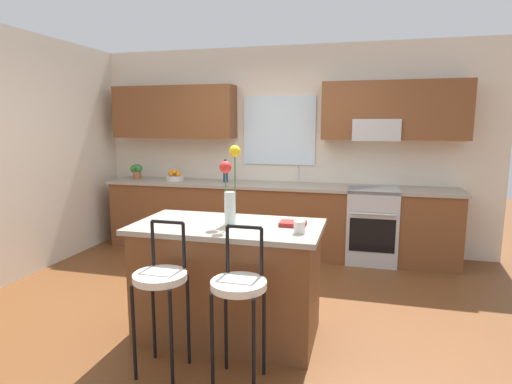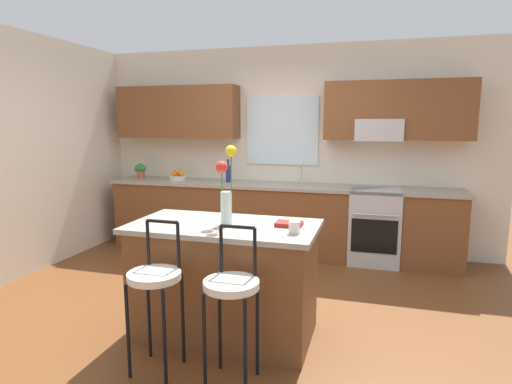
{
  "view_description": "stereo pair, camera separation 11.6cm",
  "coord_description": "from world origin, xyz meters",
  "px_view_note": "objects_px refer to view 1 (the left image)",
  "views": [
    {
      "loc": [
        1.13,
        -3.59,
        1.7
      ],
      "look_at": [
        0.05,
        0.55,
        1.0
      ],
      "focal_mm": 29.56,
      "sensor_mm": 36.0,
      "label": 1
    },
    {
      "loc": [
        1.24,
        -3.56,
        1.7
      ],
      "look_at": [
        0.05,
        0.55,
        1.0
      ],
      "focal_mm": 29.56,
      "sensor_mm": 36.0,
      "label": 2
    }
  ],
  "objects_px": {
    "fruit_bowl_oranges": "(175,177)",
    "bar_stool_middle": "(239,292)",
    "bar_stool_near": "(161,284)",
    "potted_plant_small": "(136,170)",
    "cookbook": "(293,224)",
    "flower_vase": "(230,189)",
    "oven_range": "(372,225)",
    "kitchen_island": "(228,280)",
    "mug_ceramic": "(299,227)",
    "bottle_olive_oil": "(226,173)"
  },
  "relations": [
    {
      "from": "bar_stool_near",
      "to": "fruit_bowl_oranges",
      "type": "relative_size",
      "value": 4.34
    },
    {
      "from": "bar_stool_middle",
      "to": "fruit_bowl_oranges",
      "type": "relative_size",
      "value": 4.34
    },
    {
      "from": "bar_stool_middle",
      "to": "mug_ceramic",
      "type": "distance_m",
      "value": 0.65
    },
    {
      "from": "mug_ceramic",
      "to": "potted_plant_small",
      "type": "relative_size",
      "value": 0.41
    },
    {
      "from": "bar_stool_near",
      "to": "cookbook",
      "type": "distance_m",
      "value": 1.08
    },
    {
      "from": "kitchen_island",
      "to": "flower_vase",
      "type": "height_order",
      "value": "flower_vase"
    },
    {
      "from": "bar_stool_middle",
      "to": "mug_ceramic",
      "type": "bearing_deg",
      "value": 56.37
    },
    {
      "from": "cookbook",
      "to": "bottle_olive_oil",
      "type": "height_order",
      "value": "bottle_olive_oil"
    },
    {
      "from": "flower_vase",
      "to": "potted_plant_small",
      "type": "xyz_separation_m",
      "value": [
        -2.12,
        2.25,
        -0.16
      ]
    },
    {
      "from": "cookbook",
      "to": "fruit_bowl_oranges",
      "type": "height_order",
      "value": "fruit_bowl_oranges"
    },
    {
      "from": "fruit_bowl_oranges",
      "to": "potted_plant_small",
      "type": "height_order",
      "value": "potted_plant_small"
    },
    {
      "from": "bar_stool_near",
      "to": "fruit_bowl_oranges",
      "type": "distance_m",
      "value": 3.12
    },
    {
      "from": "flower_vase",
      "to": "cookbook",
      "type": "height_order",
      "value": "flower_vase"
    },
    {
      "from": "oven_range",
      "to": "bottle_olive_oil",
      "type": "bearing_deg",
      "value": 179.26
    },
    {
      "from": "kitchen_island",
      "to": "cookbook",
      "type": "relative_size",
      "value": 7.35
    },
    {
      "from": "flower_vase",
      "to": "fruit_bowl_oranges",
      "type": "height_order",
      "value": "flower_vase"
    },
    {
      "from": "kitchen_island",
      "to": "oven_range",
      "type": "bearing_deg",
      "value": 62.82
    },
    {
      "from": "bar_stool_near",
      "to": "potted_plant_small",
      "type": "relative_size",
      "value": 4.8
    },
    {
      "from": "oven_range",
      "to": "potted_plant_small",
      "type": "bearing_deg",
      "value": 179.54
    },
    {
      "from": "mug_ceramic",
      "to": "potted_plant_small",
      "type": "xyz_separation_m",
      "value": [
        -2.68,
        2.38,
        0.08
      ]
    },
    {
      "from": "oven_range",
      "to": "flower_vase",
      "type": "height_order",
      "value": "flower_vase"
    },
    {
      "from": "bar_stool_middle",
      "to": "bar_stool_near",
      "type": "bearing_deg",
      "value": 180.0
    },
    {
      "from": "bar_stool_near",
      "to": "potted_plant_small",
      "type": "bearing_deg",
      "value": 122.62
    },
    {
      "from": "potted_plant_small",
      "to": "bar_stool_near",
      "type": "bearing_deg",
      "value": -57.38
    },
    {
      "from": "potted_plant_small",
      "to": "flower_vase",
      "type": "bearing_deg",
      "value": -46.68
    },
    {
      "from": "kitchen_island",
      "to": "mug_ceramic",
      "type": "bearing_deg",
      "value": -13.05
    },
    {
      "from": "fruit_bowl_oranges",
      "to": "bar_stool_middle",
      "type": "bearing_deg",
      "value": -57.95
    },
    {
      "from": "cookbook",
      "to": "fruit_bowl_oranges",
      "type": "relative_size",
      "value": 0.83
    },
    {
      "from": "bar_stool_middle",
      "to": "bottle_olive_oil",
      "type": "xyz_separation_m",
      "value": [
        -1.05,
        2.85,
        0.41
      ]
    },
    {
      "from": "oven_range",
      "to": "cookbook",
      "type": "xyz_separation_m",
      "value": [
        -0.63,
        -2.14,
        0.48
      ]
    },
    {
      "from": "bar_stool_near",
      "to": "bottle_olive_oil",
      "type": "relative_size",
      "value": 3.4
    },
    {
      "from": "bottle_olive_oil",
      "to": "bar_stool_near",
      "type": "bearing_deg",
      "value": -80.11
    },
    {
      "from": "oven_range",
      "to": "kitchen_island",
      "type": "height_order",
      "value": "same"
    },
    {
      "from": "fruit_bowl_oranges",
      "to": "bottle_olive_oil",
      "type": "height_order",
      "value": "bottle_olive_oil"
    },
    {
      "from": "mug_ceramic",
      "to": "cookbook",
      "type": "relative_size",
      "value": 0.45
    },
    {
      "from": "oven_range",
      "to": "kitchen_island",
      "type": "distance_m",
      "value": 2.49
    },
    {
      "from": "mug_ceramic",
      "to": "flower_vase",
      "type": "bearing_deg",
      "value": 167.11
    },
    {
      "from": "kitchen_island",
      "to": "flower_vase",
      "type": "bearing_deg",
      "value": -16.46
    },
    {
      "from": "bar_stool_near",
      "to": "bottle_olive_oil",
      "type": "height_order",
      "value": "bottle_olive_oil"
    },
    {
      "from": "fruit_bowl_oranges",
      "to": "bottle_olive_oil",
      "type": "bearing_deg",
      "value": -0.38
    },
    {
      "from": "kitchen_island",
      "to": "mug_ceramic",
      "type": "distance_m",
      "value": 0.78
    },
    {
      "from": "cookbook",
      "to": "potted_plant_small",
      "type": "bearing_deg",
      "value": 140.22
    },
    {
      "from": "kitchen_island",
      "to": "fruit_bowl_oranges",
      "type": "xyz_separation_m",
      "value": [
        -1.51,
        2.25,
        0.51
      ]
    },
    {
      "from": "flower_vase",
      "to": "potted_plant_small",
      "type": "bearing_deg",
      "value": 133.32
    },
    {
      "from": "mug_ceramic",
      "to": "fruit_bowl_oranges",
      "type": "distance_m",
      "value": 3.17
    },
    {
      "from": "bar_stool_near",
      "to": "kitchen_island",
      "type": "bearing_deg",
      "value": 65.54
    },
    {
      "from": "bottle_olive_oil",
      "to": "potted_plant_small",
      "type": "relative_size",
      "value": 1.41
    },
    {
      "from": "oven_range",
      "to": "bar_stool_near",
      "type": "height_order",
      "value": "bar_stool_near"
    },
    {
      "from": "fruit_bowl_oranges",
      "to": "potted_plant_small",
      "type": "xyz_separation_m",
      "value": [
        -0.59,
        -0.0,
        0.07
      ]
    },
    {
      "from": "oven_range",
      "to": "cookbook",
      "type": "relative_size",
      "value": 4.6
    }
  ]
}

